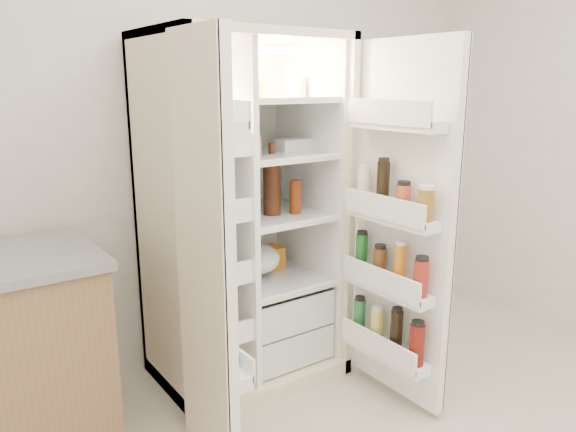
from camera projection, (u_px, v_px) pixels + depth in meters
wall_back at (207, 121)px, 3.04m from camera, size 4.00×0.02×2.70m
refrigerator at (242, 240)px, 2.91m from camera, size 0.92×0.70×1.80m
freezer_door at (206, 260)px, 2.11m from camera, size 0.15×0.40×1.72m
fridge_door at (400, 233)px, 2.59m from camera, size 0.17×0.58×1.72m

